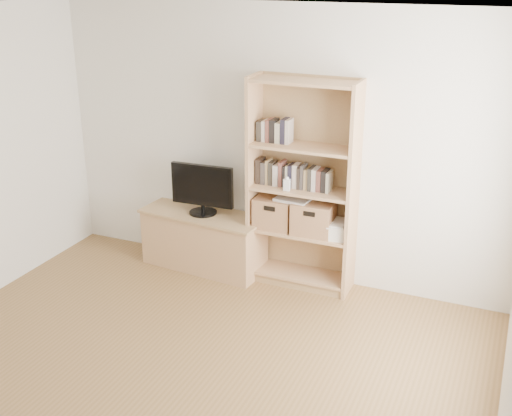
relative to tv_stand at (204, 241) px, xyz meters
The scene contains 12 objects.
back_wall 1.25m from the tv_stand, 18.63° to the left, with size 4.50×0.02×2.60m, color white.
ceiling 3.32m from the tv_stand, 73.33° to the right, with size 4.50×5.00×0.01m, color white.
tv_stand is the anchor object (origin of this frame).
bookshelf 1.24m from the tv_stand, ahead, with size 0.99×0.35×1.99m, color tan.
television 0.56m from the tv_stand, behind, with size 0.64×0.05×0.50m, color black.
books_row_mid 1.29m from the tv_stand, ahead, with size 0.74×0.14×0.20m, color #2E251F.
books_row_upper 1.44m from the tv_stand, ahead, with size 0.37×0.14×0.20m, color #2E251F.
baby_monitor 1.17m from the tv_stand, ahead, with size 0.06×0.04×0.11m, color white.
basket_left 0.86m from the tv_stand, ahead, with size 0.36×0.29×0.29m, color #8D5D40.
basket_right 1.21m from the tv_stand, ahead, with size 0.37×0.30×0.30m, color #8D5D40.
laptop 1.10m from the tv_stand, ahead, with size 0.32×0.22×0.03m, color white.
magazine_stack 1.40m from the tv_stand, ahead, with size 0.18×0.27×0.12m, color silver.
Camera 1 is at (2.15, -2.94, 2.94)m, focal length 45.00 mm.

